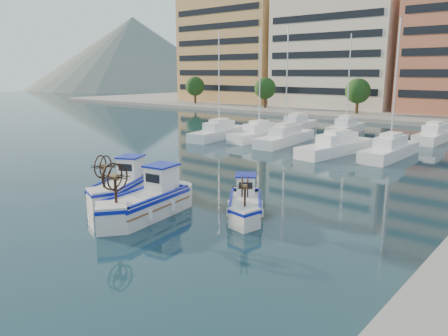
% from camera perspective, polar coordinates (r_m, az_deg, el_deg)
% --- Properties ---
extents(ground, '(300.00, 300.00, 0.00)m').
position_cam_1_polar(ground, '(22.22, -5.18, -6.57)').
color(ground, '#1B3B47').
rests_on(ground, ground).
extents(hill_west, '(180.00, 180.00, 60.00)m').
position_cam_1_polar(hill_west, '(199.06, -11.52, 10.15)').
color(hill_west, slate).
rests_on(hill_west, ground).
extents(yacht_marina, '(38.04, 23.25, 11.50)m').
position_cam_1_polar(yacht_marina, '(46.85, 17.40, 3.68)').
color(yacht_marina, white).
rests_on(yacht_marina, ground).
extents(fishing_boat_a, '(3.65, 4.90, 2.95)m').
position_cam_1_polar(fishing_boat_a, '(25.92, -13.09, -2.19)').
color(fishing_boat_a, silver).
rests_on(fishing_boat_a, ground).
extents(fishing_boat_b, '(2.74, 5.18, 3.15)m').
position_cam_1_polar(fishing_boat_b, '(22.57, -9.96, -4.09)').
color(fishing_boat_b, silver).
rests_on(fishing_boat_b, ground).
extents(fishing_boat_c, '(3.51, 3.99, 2.46)m').
position_cam_1_polar(fishing_boat_c, '(22.45, 2.80, -4.51)').
color(fishing_boat_c, silver).
rests_on(fishing_boat_c, ground).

